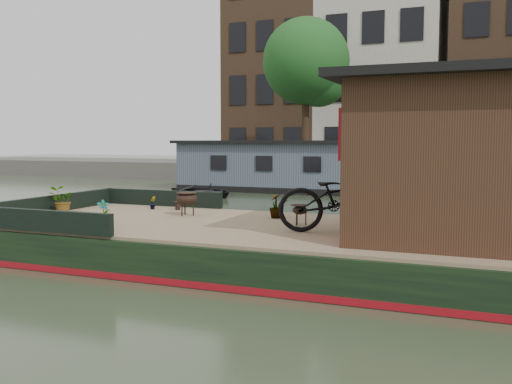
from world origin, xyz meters
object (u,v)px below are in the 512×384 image
at_px(cabin, 481,157).
at_px(brazier_front, 300,215).
at_px(dinghy, 203,188).
at_px(potted_plant_a, 103,212).
at_px(bicycle, 345,198).
at_px(brazier_rear, 187,204).

distance_m(cabin, brazier_front, 3.10).
bearing_deg(dinghy, potted_plant_a, -136.84).
distance_m(bicycle, dinghy, 13.07).
distance_m(bicycle, brazier_rear, 3.48).
height_order(brazier_front, dinghy, brazier_front).
relative_size(cabin, potted_plant_a, 9.38).
height_order(potted_plant_a, brazier_front, potted_plant_a).
relative_size(cabin, bicycle, 1.90).
distance_m(bicycle, brazier_front, 1.11).
bearing_deg(potted_plant_a, bicycle, 9.43).
relative_size(potted_plant_a, brazier_rear, 0.94).
distance_m(brazier_front, dinghy, 12.10).
relative_size(bicycle, potted_plant_a, 4.95).
height_order(cabin, potted_plant_a, cabin).
relative_size(potted_plant_a, brazier_front, 1.20).
height_order(bicycle, brazier_rear, bicycle).
height_order(brazier_front, brazier_rear, brazier_rear).
height_order(bicycle, brazier_front, bicycle).
bearing_deg(dinghy, brazier_front, -120.26).
bearing_deg(cabin, bicycle, -174.76).
bearing_deg(dinghy, bicycle, -118.30).
bearing_deg(cabin, dinghy, 134.45).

